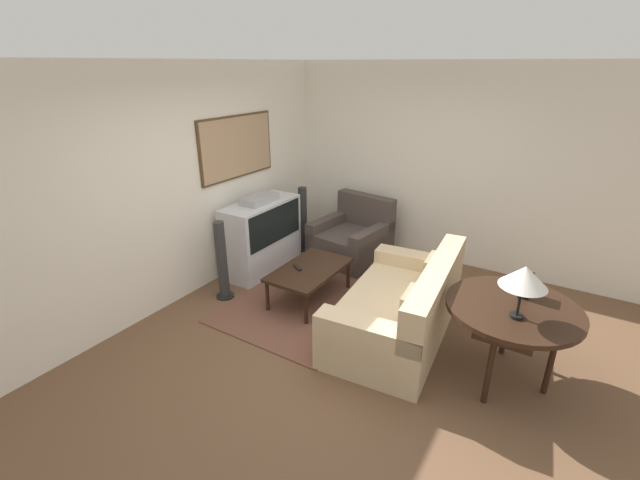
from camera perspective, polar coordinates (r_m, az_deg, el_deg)
The scene contains 14 objects.
ground_plane at distance 4.48m, azimuth 2.40°, elevation -13.89°, with size 12.00×12.00×0.00m, color brown.
wall_back at distance 5.18m, azimuth -18.29°, elevation 6.83°, with size 12.00×0.10×2.70m.
wall_right at distance 6.18m, azimuth 14.97°, elevation 9.58°, with size 0.06×12.00×2.70m.
area_rug at distance 5.28m, azimuth -1.07°, elevation -7.60°, with size 2.24×1.55×0.01m.
tv at distance 5.83m, azimuth -7.74°, elevation 0.59°, with size 1.15×0.49×1.06m.
couch at distance 4.56m, azimuth 10.75°, elevation -9.06°, with size 1.92×1.15×0.86m.
armchair at distance 6.20m, azimuth 4.29°, elevation 0.03°, with size 1.05×1.03×0.89m.
coffee_table at distance 5.08m, azimuth -1.40°, elevation -4.17°, with size 1.05×0.63×0.42m.
console_table at distance 4.05m, azimuth 24.35°, elevation -8.83°, with size 1.12×1.12×0.76m.
table_lamp at distance 3.70m, azimuth 25.60°, elevation -4.49°, with size 0.37×0.37×0.46m.
mantel_clock at distance 4.19m, azimuth 25.81°, elevation -5.43°, with size 0.16×0.10×0.20m.
remote at distance 5.06m, azimuth -3.01°, elevation -3.68°, with size 0.12×0.16×0.02m.
speaker_tower_left at distance 5.22m, azimuth -12.94°, elevation -2.96°, with size 0.22×0.22×0.98m.
speaker_tower_right at distance 6.43m, azimuth -2.32°, elevation 2.58°, with size 0.22×0.22×0.98m.
Camera 1 is at (-3.15, -1.75, 2.67)m, focal length 24.00 mm.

